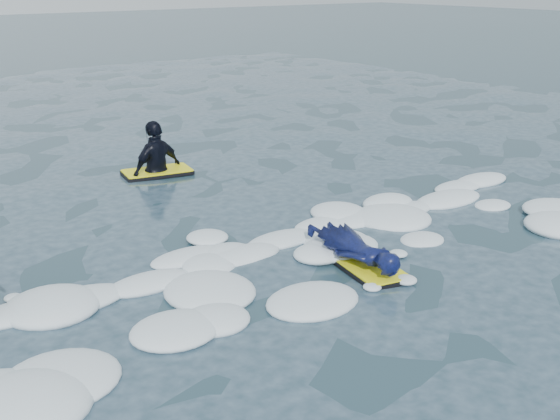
% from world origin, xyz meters
% --- Properties ---
extents(ground, '(120.00, 120.00, 0.00)m').
position_xyz_m(ground, '(0.00, 0.00, 0.00)').
color(ground, '#19323C').
rests_on(ground, ground).
extents(foam_band, '(12.00, 3.10, 0.30)m').
position_xyz_m(foam_band, '(0.00, 1.03, 0.00)').
color(foam_band, white).
rests_on(foam_band, ground).
extents(prone_woman_unit, '(0.81, 1.70, 0.43)m').
position_xyz_m(prone_woman_unit, '(0.91, 0.24, 0.22)').
color(prone_woman_unit, black).
rests_on(prone_woman_unit, ground).
extents(waiting_rider_unit, '(1.34, 0.90, 1.86)m').
position_xyz_m(waiting_rider_unit, '(0.85, 5.56, 0.08)').
color(waiting_rider_unit, black).
rests_on(waiting_rider_unit, ground).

